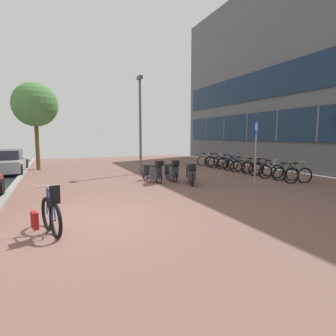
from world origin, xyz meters
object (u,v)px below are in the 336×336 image
scooter_far (191,174)px  street_tree (35,105)px  bicycle_rack_01 (286,174)px  scooter_mid (154,172)px  bicycle_rack_05 (242,166)px  parked_car_far (6,162)px  bicycle_rack_00 (298,175)px  lamp_post (140,120)px  bicycle_rack_04 (253,168)px  bicycle_rack_09 (214,161)px  bicycle_rack_02 (271,171)px  bicycle_rack_08 (218,162)px  scooter_near (173,171)px  bicycle_foreground (50,215)px  bicycle_rack_06 (234,165)px  bicycle_rack_07 (227,163)px  bicycle_rack_03 (262,169)px  bicycle_rack_10 (206,161)px  parking_sign (256,147)px

scooter_far → street_tree: street_tree is taller
bicycle_rack_01 → scooter_mid: 6.22m
bicycle_rack_05 → parked_car_far: (-12.50, 5.21, 0.26)m
bicycle_rack_00 → lamp_post: size_ratio=0.26×
bicycle_rack_04 → scooter_far: bearing=-161.7°
bicycle_rack_09 → scooter_far: size_ratio=0.82×
street_tree → bicycle_rack_05: bearing=-28.7°
bicycle_rack_02 → bicycle_rack_08: size_ratio=0.97×
bicycle_rack_01 → lamp_post: 7.93m
scooter_far → lamp_post: bearing=103.9°
bicycle_rack_09 → scooter_near: 6.60m
bicycle_foreground → bicycle_rack_00: bicycle_foreground is taller
bicycle_foreground → bicycle_rack_06: (10.16, 7.22, -0.07)m
bicycle_rack_02 → scooter_near: (-4.83, 1.20, 0.11)m
scooter_mid → scooter_far: bearing=-40.2°
bicycle_rack_00 → bicycle_rack_08: bicycle_rack_08 is taller
bicycle_rack_06 → bicycle_rack_07: bicycle_rack_07 is taller
bicycle_rack_04 → bicycle_rack_09: (0.00, 3.93, 0.02)m
bicycle_rack_02 → scooter_mid: (-5.77, 1.14, 0.13)m
bicycle_rack_03 → parked_car_far: (-12.57, 6.78, 0.25)m
parked_car_far → street_tree: (1.63, 0.75, 3.35)m
bicycle_rack_00 → scooter_mid: scooter_mid is taller
bicycle_rack_10 → street_tree: bearing=169.4°
street_tree → bicycle_rack_03: bearing=-34.5°
bicycle_rack_09 → scooter_far: 7.17m
bicycle_rack_04 → scooter_mid: scooter_mid is taller
bicycle_rack_03 → lamp_post: bearing=149.1°
bicycle_rack_05 → bicycle_rack_08: (-0.04, 2.36, 0.01)m
bicycle_rack_03 → scooter_mid: size_ratio=0.78×
bicycle_rack_10 → scooter_mid: (-5.79, -5.14, 0.14)m
bicycle_rack_00 → bicycle_rack_09: (0.12, 7.07, 0.00)m
bicycle_rack_04 → scooter_mid: 5.96m
bicycle_rack_01 → bicycle_rack_08: bicycle_rack_08 is taller
bicycle_foreground → street_tree: size_ratio=0.27×
bicycle_rack_10 → scooter_mid: 7.75m
bicycle_rack_05 → bicycle_rack_06: bicycle_rack_05 is taller
bicycle_rack_00 → bicycle_rack_02: size_ratio=1.04×
bicycle_rack_00 → bicycle_rack_06: 4.71m
bicycle_rack_05 → scooter_near: (-4.88, -1.16, 0.11)m
bicycle_rack_08 → street_tree: street_tree is taller
scooter_near → bicycle_rack_04: bearing=4.2°
bicycle_rack_04 → scooter_mid: size_ratio=0.80×
bicycle_foreground → parked_car_far: bearing=101.5°
bicycle_rack_04 → bicycle_foreground: bearing=-151.1°
parking_sign → bicycle_rack_07: bearing=65.8°
bicycle_rack_07 → scooter_near: (-4.97, -2.73, 0.10)m
bicycle_rack_07 → bicycle_rack_04: bearing=-89.1°
scooter_far → parking_sign: 2.91m
bicycle_rack_02 → bicycle_rack_04: (0.18, 1.57, -0.01)m
bicycle_rack_07 → street_tree: (-10.96, 4.39, 3.60)m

